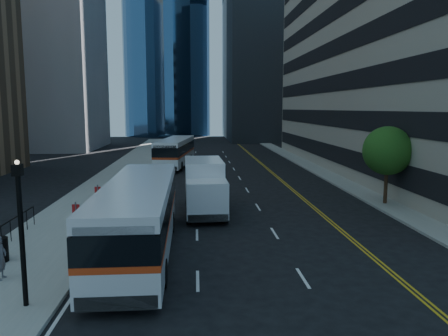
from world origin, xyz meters
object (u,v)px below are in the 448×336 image
trash_can (0,250)px  bus_front (139,215)px  box_truck (205,186)px  lamp_post (21,227)px  street_tree (388,151)px  pedestrian (0,258)px  bus_rear (175,151)px

trash_can → bus_front: bearing=10.4°
bus_front → trash_can: (-5.57, -1.02, -1.11)m
bus_front → box_truck: (3.02, 7.49, -0.07)m
lamp_post → box_truck: size_ratio=0.68×
street_tree → trash_can: size_ratio=5.11×
pedestrian → lamp_post: bearing=-141.5°
street_tree → trash_can: 23.00m
lamp_post → box_truck: lamp_post is taller
street_tree → bus_rear: street_tree is taller
bus_front → bus_rear: (0.27, 29.36, -0.09)m
box_truck → trash_can: bearing=-137.1°
bus_front → box_truck: 8.08m
bus_front → trash_can: bearing=-170.2°
street_tree → bus_rear: size_ratio=0.42×
street_tree → box_truck: (-12.00, -1.28, -1.95)m
lamp_post → bus_rear: size_ratio=0.38×
lamp_post → bus_front: size_ratio=0.36×
bus_rear → trash_can: bearing=-93.5°
bus_front → bus_rear: 29.36m
street_tree → bus_rear: bearing=125.6°
street_tree → lamp_post: size_ratio=1.12×
box_truck → trash_can: size_ratio=6.76×
bus_front → box_truck: size_ratio=1.85×
bus_front → bus_rear: size_ratio=1.03×
lamp_post → bus_front: lamp_post is taller
bus_front → pedestrian: 5.60m
street_tree → trash_can: bearing=-154.6°
bus_rear → box_truck: 22.05m
bus_front → bus_rear: bus_front is taller
bus_front → box_truck: bearing=67.4°
bus_front → lamp_post: bearing=-120.3°
box_truck → pedestrian: bearing=-128.4°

